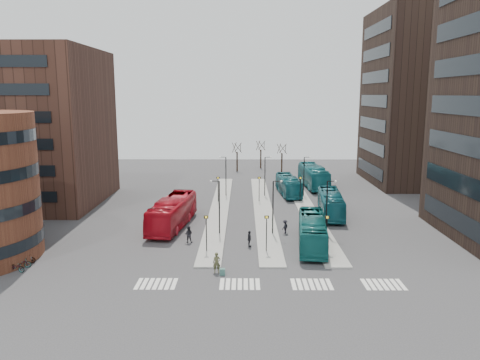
{
  "coord_description": "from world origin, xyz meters",
  "views": [
    {
      "loc": [
        -0.72,
        -32.86,
        15.65
      ],
      "look_at": [
        -1.14,
        24.95,
        5.0
      ],
      "focal_mm": 35.0,
      "sensor_mm": 36.0,
      "label": 1
    }
  ],
  "objects_px": {
    "teal_bus_d": "(313,176)",
    "traveller": "(217,263)",
    "teal_bus_c": "(331,203)",
    "bicycle_far": "(21,263)",
    "bicycle_near": "(16,267)",
    "bicycle_mid": "(27,259)",
    "suitcase": "(222,272)",
    "commuter_a": "(189,234)",
    "commuter_b": "(249,239)",
    "commuter_c": "(285,227)",
    "teal_bus_b": "(288,185)",
    "teal_bus_a": "(312,231)",
    "red_bus": "(173,212)"
  },
  "relations": [
    {
      "from": "teal_bus_b",
      "to": "bicycle_far",
      "type": "distance_m",
      "value": 42.07
    },
    {
      "from": "suitcase",
      "to": "commuter_c",
      "type": "bearing_deg",
      "value": 62.26
    },
    {
      "from": "commuter_a",
      "to": "bicycle_near",
      "type": "bearing_deg",
      "value": 33.61
    },
    {
      "from": "bicycle_mid",
      "to": "suitcase",
      "type": "bearing_deg",
      "value": -104.24
    },
    {
      "from": "suitcase",
      "to": "traveller",
      "type": "height_order",
      "value": "traveller"
    },
    {
      "from": "teal_bus_a",
      "to": "commuter_a",
      "type": "relative_size",
      "value": 6.23
    },
    {
      "from": "teal_bus_a",
      "to": "commuter_c",
      "type": "distance_m",
      "value": 5.19
    },
    {
      "from": "traveller",
      "to": "bicycle_mid",
      "type": "bearing_deg",
      "value": 169.52
    },
    {
      "from": "teal_bus_a",
      "to": "bicycle_near",
      "type": "height_order",
      "value": "teal_bus_a"
    },
    {
      "from": "commuter_b",
      "to": "teal_bus_d",
      "type": "bearing_deg",
      "value": -25.76
    },
    {
      "from": "red_bus",
      "to": "teal_bus_b",
      "type": "height_order",
      "value": "red_bus"
    },
    {
      "from": "teal_bus_c",
      "to": "bicycle_far",
      "type": "distance_m",
      "value": 37.11
    },
    {
      "from": "teal_bus_c",
      "to": "bicycle_near",
      "type": "bearing_deg",
      "value": -142.41
    },
    {
      "from": "teal_bus_c",
      "to": "bicycle_near",
      "type": "height_order",
      "value": "teal_bus_c"
    },
    {
      "from": "commuter_b",
      "to": "commuter_a",
      "type": "bearing_deg",
      "value": 71.29
    },
    {
      "from": "commuter_a",
      "to": "commuter_c",
      "type": "xyz_separation_m",
      "value": [
        10.6,
        3.43,
        -0.12
      ]
    },
    {
      "from": "suitcase",
      "to": "commuter_c",
      "type": "height_order",
      "value": "commuter_c"
    },
    {
      "from": "red_bus",
      "to": "teal_bus_c",
      "type": "bearing_deg",
      "value": 22.93
    },
    {
      "from": "teal_bus_d",
      "to": "commuter_a",
      "type": "height_order",
      "value": "teal_bus_d"
    },
    {
      "from": "commuter_c",
      "to": "bicycle_near",
      "type": "distance_m",
      "value": 27.75
    },
    {
      "from": "red_bus",
      "to": "teal_bus_c",
      "type": "distance_m",
      "value": 20.65
    },
    {
      "from": "traveller",
      "to": "bicycle_mid",
      "type": "distance_m",
      "value": 18.07
    },
    {
      "from": "bicycle_mid",
      "to": "commuter_b",
      "type": "bearing_deg",
      "value": -82.47
    },
    {
      "from": "commuter_c",
      "to": "bicycle_far",
      "type": "distance_m",
      "value": 27.36
    },
    {
      "from": "teal_bus_d",
      "to": "traveller",
      "type": "xyz_separation_m",
      "value": [
        -14.33,
        -39.4,
        -0.9
      ]
    },
    {
      "from": "red_bus",
      "to": "teal_bus_a",
      "type": "relative_size",
      "value": 1.13
    },
    {
      "from": "bicycle_far",
      "to": "suitcase",
      "type": "bearing_deg",
      "value": -110.93
    },
    {
      "from": "teal_bus_d",
      "to": "red_bus",
      "type": "bearing_deg",
      "value": -132.71
    },
    {
      "from": "teal_bus_c",
      "to": "bicycle_near",
      "type": "relative_size",
      "value": 6.53
    },
    {
      "from": "bicycle_mid",
      "to": "commuter_a",
      "type": "bearing_deg",
      "value": -71.95
    },
    {
      "from": "teal_bus_d",
      "to": "commuter_c",
      "type": "height_order",
      "value": "teal_bus_d"
    },
    {
      "from": "teal_bus_d",
      "to": "bicycle_mid",
      "type": "height_order",
      "value": "teal_bus_d"
    },
    {
      "from": "teal_bus_d",
      "to": "traveller",
      "type": "height_order",
      "value": "teal_bus_d"
    },
    {
      "from": "commuter_a",
      "to": "bicycle_near",
      "type": "height_order",
      "value": "commuter_a"
    },
    {
      "from": "commuter_b",
      "to": "bicycle_mid",
      "type": "bearing_deg",
      "value": 97.05
    },
    {
      "from": "bicycle_mid",
      "to": "commuter_c",
      "type": "bearing_deg",
      "value": -74.44
    },
    {
      "from": "bicycle_far",
      "to": "bicycle_mid",
      "type": "bearing_deg",
      "value": -16.24
    },
    {
      "from": "red_bus",
      "to": "bicycle_mid",
      "type": "relative_size",
      "value": 8.25
    },
    {
      "from": "traveller",
      "to": "bicycle_far",
      "type": "xyz_separation_m",
      "value": [
        -17.93,
        0.97,
        -0.47
      ]
    },
    {
      "from": "teal_bus_d",
      "to": "commuter_a",
      "type": "xyz_separation_m",
      "value": [
        -17.83,
        -30.82,
        -0.92
      ]
    },
    {
      "from": "traveller",
      "to": "suitcase",
      "type": "bearing_deg",
      "value": -49.41
    },
    {
      "from": "suitcase",
      "to": "commuter_a",
      "type": "bearing_deg",
      "value": 113.72
    },
    {
      "from": "teal_bus_b",
      "to": "commuter_b",
      "type": "bearing_deg",
      "value": -108.94
    },
    {
      "from": "bicycle_far",
      "to": "teal_bus_b",
      "type": "bearing_deg",
      "value": -56.87
    },
    {
      "from": "commuter_b",
      "to": "bicycle_mid",
      "type": "relative_size",
      "value": 1.11
    },
    {
      "from": "teal_bus_d",
      "to": "traveller",
      "type": "bearing_deg",
      "value": -113.25
    },
    {
      "from": "commuter_b",
      "to": "suitcase",
      "type": "bearing_deg",
      "value": 155.88
    },
    {
      "from": "teal_bus_d",
      "to": "bicycle_near",
      "type": "bearing_deg",
      "value": -132.61
    },
    {
      "from": "commuter_a",
      "to": "commuter_b",
      "type": "relative_size",
      "value": 1.06
    },
    {
      "from": "red_bus",
      "to": "teal_bus_a",
      "type": "height_order",
      "value": "red_bus"
    }
  ]
}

